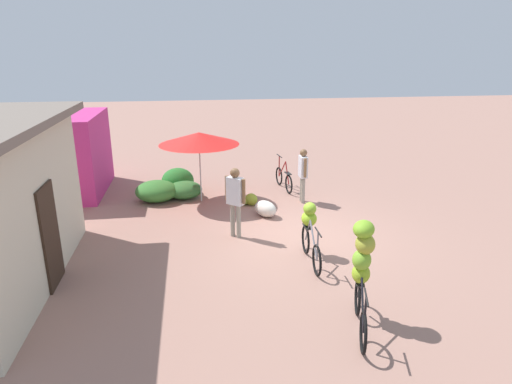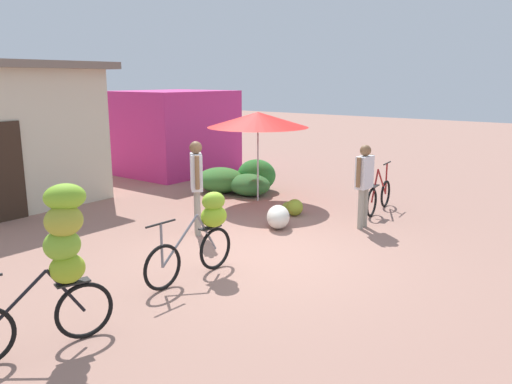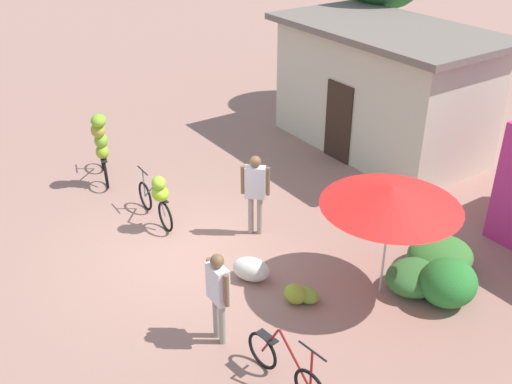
{
  "view_description": "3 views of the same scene",
  "coord_description": "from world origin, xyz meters",
  "px_view_note": "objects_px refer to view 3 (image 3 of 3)",
  "views": [
    {
      "loc": [
        -9.71,
        2.61,
        4.41
      ],
      "look_at": [
        1.05,
        1.03,
        0.85
      ],
      "focal_mm": 31.13,
      "sensor_mm": 36.0,
      "label": 1
    },
    {
      "loc": [
        -6.31,
        -4.8,
        2.83
      ],
      "look_at": [
        1.17,
        1.01,
        0.73
      ],
      "focal_mm": 35.95,
      "sensor_mm": 36.0,
      "label": 2
    },
    {
      "loc": [
        8.69,
        -4.13,
        6.57
      ],
      "look_at": [
        0.34,
        1.59,
        1.02
      ],
      "focal_mm": 41.57,
      "sensor_mm": 36.0,
      "label": 3
    }
  ],
  "objects_px": {
    "produce_sack": "(251,269)",
    "person_bystander": "(255,187)",
    "bicycle_leftmost": "(101,142)",
    "banana_pile_on_ground": "(300,295)",
    "market_umbrella": "(392,196)",
    "bicycle_center_loaded": "(286,367)",
    "person_vendor": "(218,289)",
    "building_low": "(382,88)",
    "bicycle_near_pile": "(158,196)"
  },
  "relations": [
    {
      "from": "banana_pile_on_ground",
      "to": "person_bystander",
      "type": "bearing_deg",
      "value": 165.0
    },
    {
      "from": "bicycle_near_pile",
      "to": "produce_sack",
      "type": "height_order",
      "value": "bicycle_near_pile"
    },
    {
      "from": "bicycle_leftmost",
      "to": "person_bystander",
      "type": "distance_m",
      "value": 4.15
    },
    {
      "from": "building_low",
      "to": "produce_sack",
      "type": "distance_m",
      "value": 6.89
    },
    {
      "from": "produce_sack",
      "to": "person_vendor",
      "type": "height_order",
      "value": "person_vendor"
    },
    {
      "from": "building_low",
      "to": "produce_sack",
      "type": "height_order",
      "value": "building_low"
    },
    {
      "from": "bicycle_near_pile",
      "to": "produce_sack",
      "type": "xyz_separation_m",
      "value": [
        2.6,
        0.54,
        -0.49
      ]
    },
    {
      "from": "bicycle_near_pile",
      "to": "produce_sack",
      "type": "distance_m",
      "value": 2.7
    },
    {
      "from": "building_low",
      "to": "person_bystander",
      "type": "xyz_separation_m",
      "value": [
        1.73,
        -5.11,
        -0.55
      ]
    },
    {
      "from": "bicycle_center_loaded",
      "to": "person_vendor",
      "type": "bearing_deg",
      "value": -168.15
    },
    {
      "from": "bicycle_center_loaded",
      "to": "person_bystander",
      "type": "relative_size",
      "value": 0.91
    },
    {
      "from": "bicycle_near_pile",
      "to": "produce_sack",
      "type": "bearing_deg",
      "value": 11.61
    },
    {
      "from": "market_umbrella",
      "to": "person_vendor",
      "type": "distance_m",
      "value": 3.16
    },
    {
      "from": "produce_sack",
      "to": "person_bystander",
      "type": "height_order",
      "value": "person_bystander"
    },
    {
      "from": "bicycle_leftmost",
      "to": "banana_pile_on_ground",
      "type": "distance_m",
      "value": 6.21
    },
    {
      "from": "bicycle_leftmost",
      "to": "person_vendor",
      "type": "bearing_deg",
      "value": -5.04
    },
    {
      "from": "produce_sack",
      "to": "person_vendor",
      "type": "xyz_separation_m",
      "value": [
        1.01,
        -1.28,
        0.76
      ]
    },
    {
      "from": "market_umbrella",
      "to": "produce_sack",
      "type": "distance_m",
      "value": 2.86
    },
    {
      "from": "produce_sack",
      "to": "person_bystander",
      "type": "bearing_deg",
      "value": 142.87
    },
    {
      "from": "market_umbrella",
      "to": "person_bystander",
      "type": "relative_size",
      "value": 1.35
    },
    {
      "from": "bicycle_leftmost",
      "to": "banana_pile_on_ground",
      "type": "height_order",
      "value": "bicycle_leftmost"
    },
    {
      "from": "market_umbrella",
      "to": "produce_sack",
      "type": "height_order",
      "value": "market_umbrella"
    },
    {
      "from": "building_low",
      "to": "banana_pile_on_ground",
      "type": "distance_m",
      "value": 7.12
    },
    {
      "from": "produce_sack",
      "to": "building_low",
      "type": "bearing_deg",
      "value": 116.2
    },
    {
      "from": "person_vendor",
      "to": "building_low",
      "type": "bearing_deg",
      "value": 118.54
    },
    {
      "from": "bicycle_leftmost",
      "to": "banana_pile_on_ground",
      "type": "bearing_deg",
      "value": 10.16
    },
    {
      "from": "bicycle_center_loaded",
      "to": "produce_sack",
      "type": "xyz_separation_m",
      "value": [
        -2.35,
        1.0,
        -0.12
      ]
    },
    {
      "from": "bicycle_center_loaded",
      "to": "produce_sack",
      "type": "height_order",
      "value": "bicycle_center_loaded"
    },
    {
      "from": "person_vendor",
      "to": "bicycle_near_pile",
      "type": "bearing_deg",
      "value": 168.37
    },
    {
      "from": "bicycle_leftmost",
      "to": "building_low",
      "type": "bearing_deg",
      "value": 73.15
    },
    {
      "from": "market_umbrella",
      "to": "bicycle_leftmost",
      "type": "height_order",
      "value": "market_umbrella"
    },
    {
      "from": "market_umbrella",
      "to": "person_bystander",
      "type": "xyz_separation_m",
      "value": [
        -2.81,
        -0.75,
        -0.84
      ]
    },
    {
      "from": "building_low",
      "to": "bicycle_near_pile",
      "type": "bearing_deg",
      "value": -86.74
    },
    {
      "from": "bicycle_leftmost",
      "to": "person_vendor",
      "type": "xyz_separation_m",
      "value": [
        6.05,
        -0.53,
        -0.07
      ]
    },
    {
      "from": "market_umbrella",
      "to": "produce_sack",
      "type": "xyz_separation_m",
      "value": [
        -1.56,
        -1.7,
        -1.69
      ]
    },
    {
      "from": "bicycle_leftmost",
      "to": "person_bystander",
      "type": "relative_size",
      "value": 1.02
    },
    {
      "from": "bicycle_center_loaded",
      "to": "bicycle_leftmost",
      "type": "bearing_deg",
      "value": 178.05
    },
    {
      "from": "bicycle_leftmost",
      "to": "bicycle_near_pile",
      "type": "distance_m",
      "value": 2.47
    },
    {
      "from": "bicycle_center_loaded",
      "to": "produce_sack",
      "type": "relative_size",
      "value": 2.25
    },
    {
      "from": "market_umbrella",
      "to": "person_vendor",
      "type": "bearing_deg",
      "value": -100.46
    },
    {
      "from": "market_umbrella",
      "to": "person_vendor",
      "type": "xyz_separation_m",
      "value": [
        -0.55,
        -2.97,
        -0.92
      ]
    },
    {
      "from": "building_low",
      "to": "banana_pile_on_ground",
      "type": "height_order",
      "value": "building_low"
    },
    {
      "from": "bicycle_near_pile",
      "to": "banana_pile_on_ground",
      "type": "height_order",
      "value": "bicycle_near_pile"
    },
    {
      "from": "person_bystander",
      "to": "bicycle_leftmost",
      "type": "bearing_deg",
      "value": -156.02
    },
    {
      "from": "building_low",
      "to": "person_bystander",
      "type": "distance_m",
      "value": 5.43
    },
    {
      "from": "bicycle_near_pile",
      "to": "bicycle_center_loaded",
      "type": "height_order",
      "value": "bicycle_near_pile"
    },
    {
      "from": "banana_pile_on_ground",
      "to": "person_vendor",
      "type": "bearing_deg",
      "value": -89.93
    },
    {
      "from": "bicycle_leftmost",
      "to": "produce_sack",
      "type": "relative_size",
      "value": 2.52
    },
    {
      "from": "market_umbrella",
      "to": "banana_pile_on_ground",
      "type": "bearing_deg",
      "value": -112.11
    },
    {
      "from": "produce_sack",
      "to": "person_vendor",
      "type": "distance_m",
      "value": 1.8
    }
  ]
}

